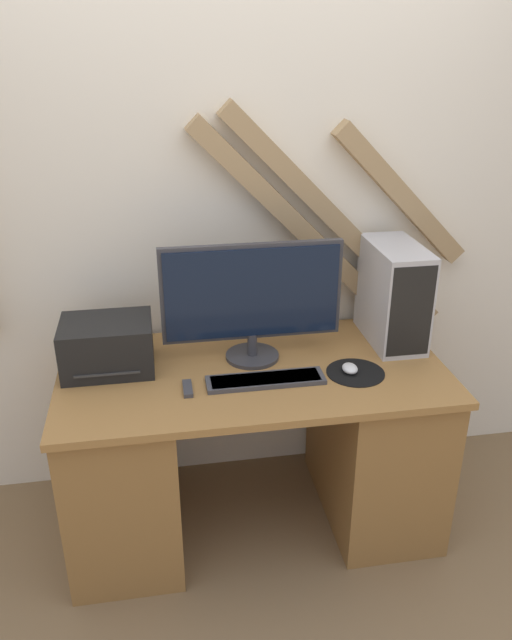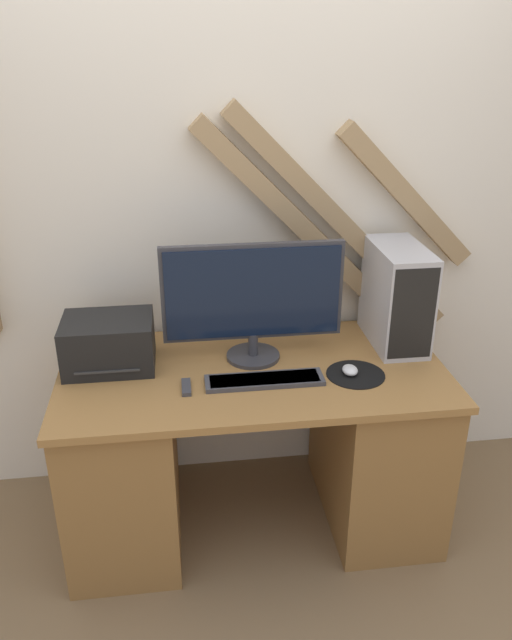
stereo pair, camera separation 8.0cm
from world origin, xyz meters
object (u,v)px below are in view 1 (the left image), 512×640
at_px(printer, 107,346).
at_px(remote_control, 188,389).
at_px(keyboard, 266,380).
at_px(mouse, 350,368).
at_px(computer_tower, 393,294).
at_px(monitor, 252,297).

bearing_deg(printer, remote_control, -37.40).
relative_size(keyboard, remote_control, 4.02).
relative_size(mouse, printer, 0.22).
relative_size(mouse, computer_tower, 0.18).
distance_m(mouse, printer, 0.95).
bearing_deg(keyboard, monitor, 94.86).
height_order(monitor, remote_control, monitor).
height_order(printer, remote_control, printer).
height_order(mouse, remote_control, mouse).
relative_size(printer, remote_control, 3.11).
xyz_separation_m(keyboard, remote_control, (-0.30, -0.01, -0.00)).
bearing_deg(printer, keyboard, -19.90).
xyz_separation_m(mouse, printer, (-0.93, 0.20, 0.08)).
height_order(monitor, mouse, monitor).
xyz_separation_m(keyboard, mouse, (0.34, 0.02, 0.01)).
distance_m(monitor, mouse, 0.47).
xyz_separation_m(mouse, remote_control, (-0.63, -0.03, -0.01)).
bearing_deg(keyboard, mouse, 2.64).
bearing_deg(monitor, computer_tower, 6.11).
relative_size(keyboard, printer, 1.29).
relative_size(computer_tower, remote_control, 3.77).
bearing_deg(mouse, remote_control, -177.63).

